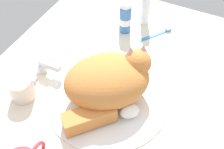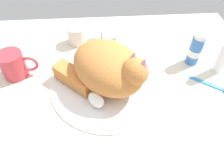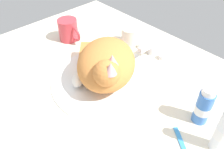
{
  "view_description": "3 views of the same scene",
  "coord_description": "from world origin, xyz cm",
  "px_view_note": "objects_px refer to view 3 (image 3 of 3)",
  "views": [
    {
      "loc": [
        -46.32,
        -24.34,
        69.36
      ],
      "look_at": [
        2.46,
        -0.38,
        7.92
      ],
      "focal_mm": 45.58,
      "sensor_mm": 36.0,
      "label": 1
    },
    {
      "loc": [
        -1.91,
        -45.78,
        52.14
      ],
      "look_at": [
        1.21,
        -0.49,
        4.52
      ],
      "focal_mm": 33.46,
      "sensor_mm": 36.0,
      "label": 2
    },
    {
      "loc": [
        44.76,
        -39.18,
        53.58
      ],
      "look_at": [
        2.99,
        -0.3,
        4.77
      ],
      "focal_mm": 37.09,
      "sensor_mm": 36.0,
      "label": 3
    }
  ],
  "objects_px": {
    "mouthwash_bottle": "(223,130)",
    "cat": "(105,64)",
    "coffee_mug": "(69,30)",
    "toothpaste_bottle": "(204,106)",
    "rinse_cup": "(130,36)",
    "faucet": "(150,49)"
  },
  "relations": [
    {
      "from": "faucet",
      "to": "cat",
      "type": "distance_m",
      "value": 0.24
    },
    {
      "from": "toothpaste_bottle",
      "to": "mouthwash_bottle",
      "type": "bearing_deg",
      "value": -32.56
    },
    {
      "from": "coffee_mug",
      "to": "toothpaste_bottle",
      "type": "relative_size",
      "value": 1.0
    },
    {
      "from": "cat",
      "to": "faucet",
      "type": "bearing_deg",
      "value": 90.2
    },
    {
      "from": "rinse_cup",
      "to": "mouthwash_bottle",
      "type": "xyz_separation_m",
      "value": [
        0.49,
        -0.2,
        0.04
      ]
    },
    {
      "from": "coffee_mug",
      "to": "rinse_cup",
      "type": "height_order",
      "value": "coffee_mug"
    },
    {
      "from": "faucet",
      "to": "cat",
      "type": "bearing_deg",
      "value": -89.8
    },
    {
      "from": "faucet",
      "to": "mouthwash_bottle",
      "type": "height_order",
      "value": "mouthwash_bottle"
    },
    {
      "from": "toothpaste_bottle",
      "to": "rinse_cup",
      "type": "bearing_deg",
      "value": 160.6
    },
    {
      "from": "cat",
      "to": "mouthwash_bottle",
      "type": "xyz_separation_m",
      "value": [
        0.38,
        0.04,
        -0.01
      ]
    },
    {
      "from": "coffee_mug",
      "to": "cat",
      "type": "bearing_deg",
      "value": -12.42
    },
    {
      "from": "coffee_mug",
      "to": "rinse_cup",
      "type": "xyz_separation_m",
      "value": [
        0.2,
        0.17,
        -0.01
      ]
    },
    {
      "from": "rinse_cup",
      "to": "mouthwash_bottle",
      "type": "relative_size",
      "value": 0.47
    },
    {
      "from": "coffee_mug",
      "to": "faucet",
      "type": "bearing_deg",
      "value": 28.62
    },
    {
      "from": "coffee_mug",
      "to": "toothpaste_bottle",
      "type": "distance_m",
      "value": 0.62
    },
    {
      "from": "cat",
      "to": "rinse_cup",
      "type": "xyz_separation_m",
      "value": [
        -0.11,
        0.24,
        -0.04
      ]
    },
    {
      "from": "cat",
      "to": "coffee_mug",
      "type": "distance_m",
      "value": 0.32
    },
    {
      "from": "rinse_cup",
      "to": "faucet",
      "type": "bearing_deg",
      "value": 0.21
    },
    {
      "from": "mouthwash_bottle",
      "to": "cat",
      "type": "bearing_deg",
      "value": -173.97
    },
    {
      "from": "coffee_mug",
      "to": "rinse_cup",
      "type": "distance_m",
      "value": 0.26
    },
    {
      "from": "cat",
      "to": "coffee_mug",
      "type": "relative_size",
      "value": 2.68
    },
    {
      "from": "cat",
      "to": "rinse_cup",
      "type": "bearing_deg",
      "value": 115.16
    }
  ]
}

